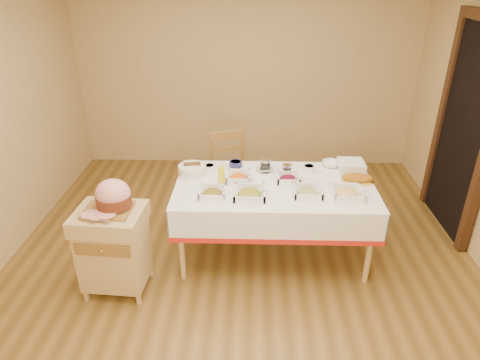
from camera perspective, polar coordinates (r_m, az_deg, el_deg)
name	(u,v)px	position (r m, az deg, el deg)	size (l,w,h in m)	color
room_shell	(241,141)	(3.43, 0.15, 5.25)	(5.00, 5.00, 5.00)	brown
doorway	(465,128)	(4.83, 27.81, 6.19)	(0.09, 1.10, 2.20)	black
dining_table	(274,199)	(4.01, 4.55, -2.61)	(1.82, 1.02, 0.76)	tan
butcher_cart	(114,246)	(3.79, -16.49, -8.41)	(0.58, 0.49, 0.78)	tan
dining_chair	(230,174)	(4.74, -1.28, 0.78)	(0.52, 0.51, 0.94)	olive
ham_on_board	(112,197)	(3.57, -16.65, -2.24)	(0.40, 0.38, 0.26)	olive
serving_dish_a	(212,193)	(3.71, -3.71, -1.76)	(0.23, 0.23, 0.10)	white
serving_dish_b	(249,194)	(3.68, 1.27, -1.87)	(0.27, 0.27, 0.11)	white
serving_dish_c	(308,192)	(3.76, 8.99, -1.58)	(0.25, 0.25, 0.10)	white
serving_dish_d	(347,193)	(3.81, 14.09, -1.68)	(0.27, 0.27, 0.10)	white
serving_dish_e	(239,178)	(3.96, -0.20, 0.32)	(0.24, 0.23, 0.11)	white
serving_dish_f	(288,179)	(3.97, 6.45, 0.18)	(0.23, 0.21, 0.10)	white
small_bowl_left	(209,167)	(4.19, -4.12, 1.70)	(0.12, 0.12, 0.05)	white
small_bowl_mid	(236,164)	(4.26, -0.58, 2.21)	(0.13, 0.13, 0.05)	navy
small_bowl_right	(309,168)	(4.21, 9.17, 1.57)	(0.12, 0.12, 0.06)	white
bowl_white_imported	(265,169)	(4.17, 3.34, 1.49)	(0.17, 0.17, 0.04)	white
bowl_small_imported	(330,164)	(4.35, 11.97, 2.12)	(0.17, 0.17, 0.05)	white
preserve_jar_left	(265,166)	(4.14, 3.38, 1.85)	(0.10, 0.10, 0.13)	silver
preserve_jar_right	(287,171)	(4.08, 6.28, 1.26)	(0.09, 0.09, 0.11)	silver
mustard_bottle	(221,174)	(3.92, -2.49, 0.82)	(0.06, 0.06, 0.19)	yellow
bread_basket	(192,170)	(4.10, -6.38, 1.36)	(0.27, 0.27, 0.12)	white
plate_stack	(351,166)	(4.28, 14.57, 1.77)	(0.24, 0.24, 0.10)	white
brass_platter	(357,179)	(4.12, 15.39, 0.12)	(0.30, 0.22, 0.04)	gold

